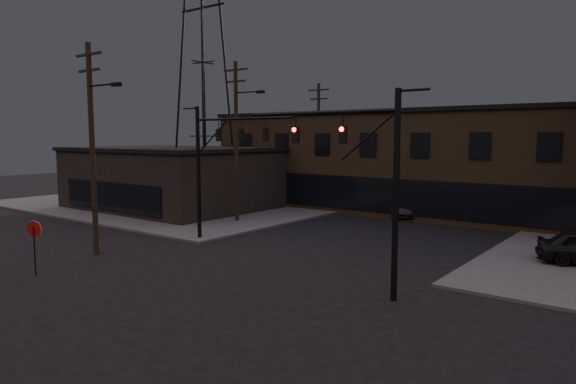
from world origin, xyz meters
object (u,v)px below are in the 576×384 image
object	(u,v)px
traffic_signal_near	(369,170)
car_crossing	(407,206)
traffic_signal_far	(213,157)
stop_sign	(34,235)

from	to	relation	value
traffic_signal_near	car_crossing	distance (m)	21.14
traffic_signal_far	car_crossing	distance (m)	17.25
traffic_signal_near	car_crossing	xyz separation A→B (m)	(-7.11, 19.47, -4.13)
traffic_signal_near	traffic_signal_far	bearing A→B (deg)	163.83
traffic_signal_near	stop_sign	xyz separation A→B (m)	(-13.36, -6.49, -3.09)
traffic_signal_far	stop_sign	distance (m)	10.55
traffic_signal_far	stop_sign	xyz separation A→B (m)	(-1.28, -9.99, -3.17)
traffic_signal_near	car_crossing	world-z (taller)	traffic_signal_near
traffic_signal_far	car_crossing	world-z (taller)	traffic_signal_far
stop_sign	car_crossing	size ratio (longest dim) A/B	0.51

